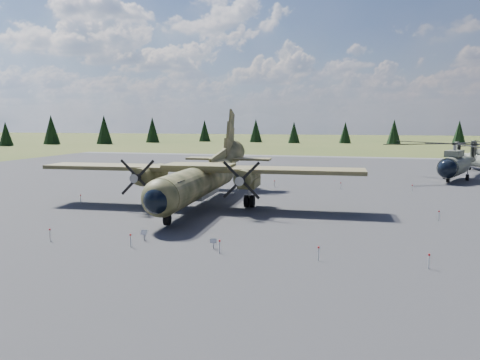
# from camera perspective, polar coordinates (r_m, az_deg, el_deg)

# --- Properties ---
(ground) EXTENTS (500.00, 500.00, 0.00)m
(ground) POSITION_cam_1_polar(r_m,az_deg,el_deg) (42.22, 0.28, -3.83)
(ground) COLOR brown
(ground) RESTS_ON ground
(apron) EXTENTS (120.00, 120.00, 0.04)m
(apron) POSITION_cam_1_polar(r_m,az_deg,el_deg) (51.82, 3.01, -1.78)
(apron) COLOR slate
(apron) RESTS_ON ground
(transport_plane) EXTENTS (30.71, 27.88, 10.12)m
(transport_plane) POSITION_cam_1_polar(r_m,az_deg,el_deg) (45.41, -4.60, 0.64)
(transport_plane) COLOR #3B3E22
(transport_plane) RESTS_ON ground
(helicopter_near) EXTENTS (26.60, 26.60, 5.20)m
(helicopter_near) POSITION_cam_1_polar(r_m,az_deg,el_deg) (69.87, 24.76, 2.93)
(helicopter_near) COLOR slate
(helicopter_near) RESTS_ON ground
(info_placard_left) EXTENTS (0.49, 0.26, 0.74)m
(info_placard_left) POSITION_cam_1_polar(r_m,az_deg,el_deg) (32.56, -11.61, -6.41)
(info_placard_left) COLOR gray
(info_placard_left) RESTS_ON ground
(info_placard_right) EXTENTS (0.45, 0.27, 0.66)m
(info_placard_right) POSITION_cam_1_polar(r_m,az_deg,el_deg) (29.97, -3.27, -7.56)
(info_placard_right) COLOR gray
(info_placard_right) RESTS_ON ground
(barrier_fence) EXTENTS (33.12, 29.62, 0.85)m
(barrier_fence) POSITION_cam_1_polar(r_m,az_deg,el_deg) (42.16, -0.36, -3.14)
(barrier_fence) COLOR silver
(barrier_fence) RESTS_ON ground
(treeline) EXTENTS (297.86, 295.90, 10.81)m
(treeline) POSITION_cam_1_polar(r_m,az_deg,el_deg) (44.72, -8.52, 2.77)
(treeline) COLOR black
(treeline) RESTS_ON ground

